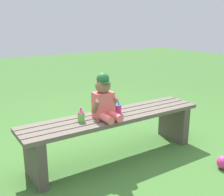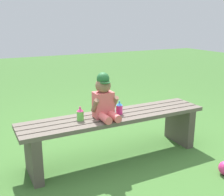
# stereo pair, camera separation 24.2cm
# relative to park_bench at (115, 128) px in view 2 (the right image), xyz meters

# --- Properties ---
(ground_plane) EXTENTS (16.00, 16.00, 0.00)m
(ground_plane) POSITION_rel_park_bench_xyz_m (0.00, 0.00, -0.30)
(ground_plane) COLOR #3D6B2D
(park_bench) EXTENTS (1.77, 0.38, 0.43)m
(park_bench) POSITION_rel_park_bench_xyz_m (0.00, 0.00, 0.00)
(park_bench) COLOR #60564C
(park_bench) RESTS_ON ground_plane
(child_figure) EXTENTS (0.23, 0.27, 0.40)m
(child_figure) POSITION_rel_park_bench_xyz_m (-0.12, -0.02, 0.31)
(child_figure) COLOR #E56666
(child_figure) RESTS_ON park_bench
(sippy_cup_left) EXTENTS (0.06, 0.06, 0.12)m
(sippy_cup_left) POSITION_rel_park_bench_xyz_m (-0.34, 0.01, 0.19)
(sippy_cup_left) COLOR #66CC4C
(sippy_cup_left) RESTS_ON park_bench
(sippy_cup_right) EXTENTS (0.06, 0.06, 0.12)m
(sippy_cup_right) POSITION_rel_park_bench_xyz_m (0.04, 0.01, 0.19)
(sippy_cup_right) COLOR #E5337F
(sippy_cup_right) RESTS_ON park_bench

